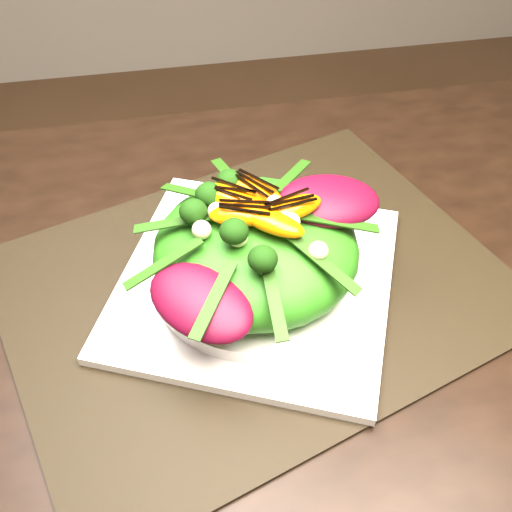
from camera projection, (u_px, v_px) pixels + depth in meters
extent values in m
cube|color=black|center=(256.00, 285.00, 0.62)|extent=(0.59, 0.51, 0.00)
cube|color=white|center=(256.00, 280.00, 0.62)|extent=(0.36, 0.36, 0.01)
cylinder|color=white|center=(256.00, 272.00, 0.61)|extent=(0.28, 0.28, 0.02)
ellipsoid|color=#2E7315|center=(256.00, 248.00, 0.58)|extent=(0.24, 0.24, 0.08)
ellipsoid|color=#470718|center=(330.00, 201.00, 0.58)|extent=(0.10, 0.07, 0.02)
ellipsoid|color=#E06003|center=(232.00, 196.00, 0.57)|extent=(0.07, 0.04, 0.02)
sphere|color=black|center=(193.00, 205.00, 0.56)|extent=(0.05, 0.05, 0.04)
sphere|color=beige|center=(311.00, 242.00, 0.53)|extent=(0.02, 0.02, 0.02)
cube|color=black|center=(232.00, 189.00, 0.56)|extent=(0.05, 0.01, 0.00)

